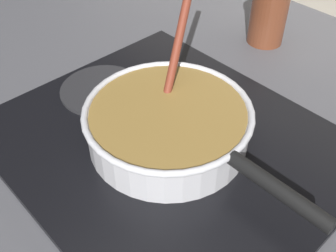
{
  "coord_description": "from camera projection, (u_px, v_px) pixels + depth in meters",
  "views": [
    {
      "loc": [
        0.41,
        -0.17,
        0.48
      ],
      "look_at": [
        0.06,
        0.16,
        0.04
      ],
      "focal_mm": 43.07,
      "sensor_mm": 36.0,
      "label": 1
    }
  ],
  "objects": [
    {
      "name": "ground",
      "position": [
        71.0,
        182.0,
        0.65
      ],
      "size": [
        2.4,
        1.6,
        0.04
      ],
      "primitive_type": "cube",
      "color": "#4C4C51"
    },
    {
      "name": "hob_plate",
      "position": [
        168.0,
        143.0,
        0.68
      ],
      "size": [
        0.56,
        0.48,
        0.01
      ],
      "primitive_type": "cube",
      "color": "black",
      "rests_on": "ground"
    },
    {
      "name": "burner_ring",
      "position": [
        168.0,
        138.0,
        0.67
      ],
      "size": [
        0.2,
        0.2,
        0.01
      ],
      "primitive_type": "torus",
      "color": "#592D0C",
      "rests_on": "hob_plate"
    },
    {
      "name": "spare_burner",
      "position": [
        102.0,
        89.0,
        0.77
      ],
      "size": [
        0.16,
        0.16,
        0.01
      ],
      "primitive_type": "cylinder",
      "color": "#262628",
      "rests_on": "hob_plate"
    },
    {
      "name": "cooking_pan",
      "position": [
        169.0,
        124.0,
        0.65
      ],
      "size": [
        0.42,
        0.28,
        0.24
      ],
      "color": "silver",
      "rests_on": "hob_plate"
    },
    {
      "name": "condiment_jar",
      "position": [
        269.0,
        14.0,
        0.89
      ],
      "size": [
        0.08,
        0.08,
        0.14
      ],
      "color": "brown",
      "rests_on": "ground"
    }
  ]
}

